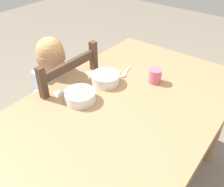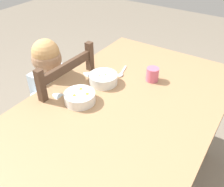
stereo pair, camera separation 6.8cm
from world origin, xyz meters
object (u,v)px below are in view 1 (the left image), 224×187
object	(u,v)px
bowl_of_carrots	(80,96)
spoon	(125,74)
dining_table	(119,122)
dining_chair	(61,111)
drinking_cup	(155,76)
child_figure	(59,88)
bowl_of_peas	(105,78)

from	to	relation	value
bowl_of_carrots	spoon	xyz separation A→B (m)	(0.35, -0.03, -0.02)
dining_table	spoon	xyz separation A→B (m)	(0.27, 0.16, 0.10)
dining_chair	drinking_cup	size ratio (longest dim) A/B	11.67
dining_table	child_figure	xyz separation A→B (m)	(0.03, 0.48, -0.01)
dining_chair	child_figure	distance (m)	0.19
child_figure	drinking_cup	world-z (taller)	child_figure
dining_chair	drinking_cup	world-z (taller)	dining_chair
dining_table	child_figure	world-z (taller)	child_figure
dining_chair	bowl_of_carrots	bearing A→B (deg)	-108.78
bowl_of_peas	drinking_cup	distance (m)	0.28
dining_chair	drinking_cup	bearing A→B (deg)	-61.42
dining_table	drinking_cup	xyz separation A→B (m)	(0.31, -0.02, 0.14)
child_figure	bowl_of_carrots	xyz separation A→B (m)	(-0.10, -0.29, 0.13)
spoon	drinking_cup	bearing A→B (deg)	-78.72
dining_chair	drinking_cup	xyz separation A→B (m)	(0.28, -0.52, 0.33)
dining_chair	child_figure	bearing A→B (deg)	-79.21
bowl_of_carrots	spoon	world-z (taller)	bowl_of_carrots
bowl_of_peas	child_figure	bearing A→B (deg)	109.49
spoon	drinking_cup	world-z (taller)	drinking_cup
spoon	drinking_cup	xyz separation A→B (m)	(0.04, -0.18, 0.04)
dining_table	bowl_of_carrots	bearing A→B (deg)	112.01
dining_table	child_figure	size ratio (longest dim) A/B	1.52
child_figure	spoon	bearing A→B (deg)	-53.26
dining_chair	bowl_of_carrots	size ratio (longest dim) A/B	5.85
bowl_of_carrots	child_figure	bearing A→B (deg)	70.51
dining_table	spoon	size ratio (longest dim) A/B	10.64
bowl_of_peas	spoon	world-z (taller)	bowl_of_peas
dining_table	bowl_of_peas	xyz separation A→B (m)	(0.13, 0.19, 0.13)
child_figure	drinking_cup	size ratio (longest dim) A/B	12.25
spoon	drinking_cup	distance (m)	0.19
spoon	drinking_cup	size ratio (longest dim) A/B	1.74
bowl_of_carrots	dining_chair	bearing A→B (deg)	71.22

